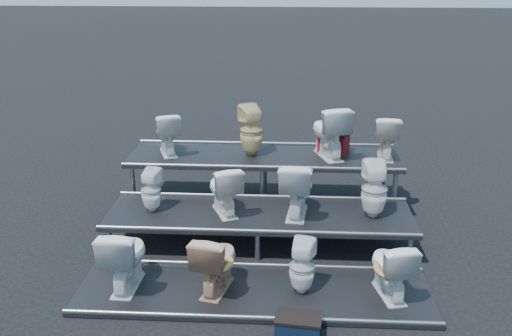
# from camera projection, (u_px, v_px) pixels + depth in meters

# --- Properties ---
(ground) EXTENTS (80.00, 80.00, 0.00)m
(ground) POSITION_uv_depth(u_px,v_px,m) (259.00, 243.00, 8.02)
(ground) COLOR black
(ground) RESTS_ON ground
(tier_front) EXTENTS (4.20, 1.20, 0.06)m
(tier_front) POSITION_uv_depth(u_px,v_px,m) (254.00, 292.00, 6.79)
(tier_front) COLOR black
(tier_front) RESTS_ON ground
(tier_mid) EXTENTS (4.20, 1.20, 0.46)m
(tier_mid) POSITION_uv_depth(u_px,v_px,m) (259.00, 228.00, 7.94)
(tier_mid) COLOR black
(tier_mid) RESTS_ON ground
(tier_back) EXTENTS (4.20, 1.20, 0.86)m
(tier_back) POSITION_uv_depth(u_px,v_px,m) (264.00, 180.00, 9.09)
(tier_back) COLOR black
(tier_back) RESTS_ON ground
(toilet_0) EXTENTS (0.48, 0.80, 0.80)m
(toilet_0) POSITION_uv_depth(u_px,v_px,m) (125.00, 257.00, 6.72)
(toilet_0) COLOR white
(toilet_0) RESTS_ON tier_front
(toilet_1) EXTENTS (0.58, 0.81, 0.75)m
(toilet_1) POSITION_uv_depth(u_px,v_px,m) (216.00, 261.00, 6.68)
(toilet_1) COLOR tan
(toilet_1) RESTS_ON tier_front
(toilet_2) EXTENTS (0.37, 0.37, 0.67)m
(toilet_2) POSITION_uv_depth(u_px,v_px,m) (302.00, 267.00, 6.64)
(toilet_2) COLOR white
(toilet_2) RESTS_ON tier_front
(toilet_3) EXTENTS (0.55, 0.78, 0.72)m
(toilet_3) POSITION_uv_depth(u_px,v_px,m) (390.00, 267.00, 6.57)
(toilet_3) COLOR white
(toilet_3) RESTS_ON tier_front
(toilet_4) EXTENTS (0.33, 0.33, 0.61)m
(toilet_4) POSITION_uv_depth(u_px,v_px,m) (151.00, 190.00, 7.83)
(toilet_4) COLOR white
(toilet_4) RESTS_ON tier_mid
(toilet_5) EXTENTS (0.63, 0.79, 0.70)m
(toilet_5) POSITION_uv_depth(u_px,v_px,m) (224.00, 189.00, 7.76)
(toilet_5) COLOR white
(toilet_5) RESTS_ON tier_mid
(toilet_6) EXTENTS (0.52, 0.81, 0.79)m
(toilet_6) POSITION_uv_depth(u_px,v_px,m) (297.00, 188.00, 7.69)
(toilet_6) COLOR white
(toilet_6) RESTS_ON tier_mid
(toilet_7) EXTENTS (0.36, 0.37, 0.78)m
(toilet_7) POSITION_uv_depth(u_px,v_px,m) (374.00, 189.00, 7.64)
(toilet_7) COLOR white
(toilet_7) RESTS_ON tier_mid
(toilet_8) EXTENTS (0.58, 0.75, 0.67)m
(toilet_8) POSITION_uv_depth(u_px,v_px,m) (167.00, 133.00, 8.90)
(toilet_8) COLOR white
(toilet_8) RESTS_ON tier_back
(toilet_9) EXTENTS (0.48, 0.48, 0.80)m
(toilet_9) POSITION_uv_depth(u_px,v_px,m) (251.00, 130.00, 8.81)
(toilet_9) COLOR #D4BD7F
(toilet_9) RESTS_ON tier_back
(toilet_10) EXTENTS (0.70, 0.91, 0.82)m
(toilet_10) POSITION_uv_depth(u_px,v_px,m) (329.00, 131.00, 8.74)
(toilet_10) COLOR white
(toilet_10) RESTS_ON tier_back
(toilet_11) EXTENTS (0.43, 0.69, 0.68)m
(toilet_11) POSITION_uv_depth(u_px,v_px,m) (386.00, 136.00, 8.72)
(toilet_11) COLOR white
(toilet_11) RESTS_ON tier_back
(red_crate) EXTENTS (0.52, 0.48, 0.31)m
(red_crate) POSITION_uv_depth(u_px,v_px,m) (334.00, 144.00, 8.98)
(red_crate) COLOR maroon
(red_crate) RESTS_ON tier_back
(step_stool) EXTENTS (0.50, 0.34, 0.17)m
(step_stool) POSITION_uv_depth(u_px,v_px,m) (298.00, 326.00, 6.08)
(step_stool) COLOR black
(step_stool) RESTS_ON ground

